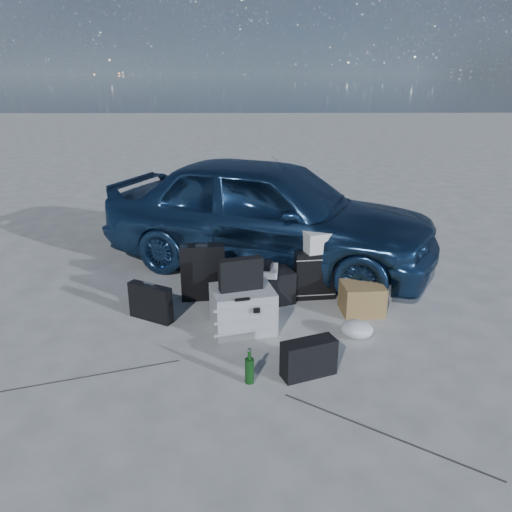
{
  "coord_description": "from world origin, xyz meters",
  "views": [
    {
      "loc": [
        -0.03,
        -4.06,
        2.38
      ],
      "look_at": [
        0.03,
        0.85,
        0.59
      ],
      "focal_mm": 35.0,
      "sensor_mm": 36.0,
      "label": 1
    }
  ],
  "objects": [
    {
      "name": "plastic_bag",
      "position": [
        0.99,
        0.17,
        0.09
      ],
      "size": [
        0.38,
        0.36,
        0.17
      ],
      "primitive_type": "ellipsoid",
      "rotation": [
        0.0,
        0.0,
        -0.36
      ],
      "color": "silver",
      "rests_on": "ground"
    },
    {
      "name": "green_bottle",
      "position": [
        -0.04,
        -0.57,
        0.15
      ],
      "size": [
        0.09,
        0.09,
        0.3
      ],
      "primitive_type": "cylinder",
      "rotation": [
        0.0,
        0.0,
        -0.22
      ],
      "color": "#0E3410",
      "rests_on": "ground"
    },
    {
      "name": "white_carton",
      "position": [
        0.71,
        1.1,
        0.66
      ],
      "size": [
        0.33,
        0.3,
        0.22
      ],
      "primitive_type": "cube",
      "rotation": [
        0.0,
        0.0,
        0.32
      ],
      "color": "silver",
      "rests_on": "suitcase_right"
    },
    {
      "name": "laptop_bag",
      "position": [
        -0.12,
        0.36,
        0.58
      ],
      "size": [
        0.43,
        0.22,
        0.32
      ],
      "primitive_type": "cube",
      "rotation": [
        0.0,
        0.0,
        0.29
      ],
      "color": "black",
      "rests_on": "pelican_case"
    },
    {
      "name": "pelican_case",
      "position": [
        -0.1,
        0.36,
        0.21
      ],
      "size": [
        0.68,
        0.6,
        0.43
      ],
      "primitive_type": "cube",
      "rotation": [
        0.0,
        0.0,
        0.24
      ],
      "color": "#ADAFB2",
      "rests_on": "ground"
    },
    {
      "name": "flat_box_white",
      "position": [
        0.06,
        0.91,
        0.4
      ],
      "size": [
        0.44,
        0.35,
        0.07
      ],
      "primitive_type": "cube",
      "rotation": [
        0.0,
        0.0,
        -0.09
      ],
      "color": "silver",
      "rests_on": "duffel_bag"
    },
    {
      "name": "cardboard_box",
      "position": [
        1.15,
        0.71,
        0.16
      ],
      "size": [
        0.45,
        0.4,
        0.32
      ],
      "primitive_type": "cube",
      "rotation": [
        0.0,
        0.0,
        0.07
      ],
      "color": "olive",
      "rests_on": "ground"
    },
    {
      "name": "suitcase_right",
      "position": [
        0.7,
        1.09,
        0.27
      ],
      "size": [
        0.47,
        0.21,
        0.55
      ],
      "primitive_type": "cube",
      "rotation": [
        0.0,
        0.0,
        0.11
      ],
      "color": "black",
      "rests_on": "ground"
    },
    {
      "name": "suitcase_left",
      "position": [
        -0.56,
        1.09,
        0.32
      ],
      "size": [
        0.5,
        0.23,
        0.63
      ],
      "primitive_type": "cube",
      "rotation": [
        0.0,
        0.0,
        0.12
      ],
      "color": "black",
      "rests_on": "ground"
    },
    {
      "name": "briefcase",
      "position": [
        -1.05,
        0.57,
        0.19
      ],
      "size": [
        0.48,
        0.33,
        0.38
      ],
      "primitive_type": "cube",
      "rotation": [
        0.0,
        0.0,
        -0.51
      ],
      "color": "black",
      "rests_on": "ground"
    },
    {
      "name": "ground",
      "position": [
        0.0,
        0.0,
        0.0
      ],
      "size": [
        60.0,
        60.0,
        0.0
      ],
      "primitive_type": "plane",
      "color": "#B5B5B0",
      "rests_on": "ground"
    },
    {
      "name": "messenger_bag",
      "position": [
        0.45,
        -0.46,
        0.16
      ],
      "size": [
        0.49,
        0.33,
        0.32
      ],
      "primitive_type": "cube",
      "rotation": [
        0.0,
        0.0,
        0.37
      ],
      "color": "black",
      "rests_on": "ground"
    },
    {
      "name": "duffel_bag",
      "position": [
        0.08,
        0.92,
        0.18
      ],
      "size": [
        0.79,
        0.55,
        0.36
      ],
      "primitive_type": "cube",
      "rotation": [
        0.0,
        0.0,
        0.37
      ],
      "color": "black",
      "rests_on": "ground"
    },
    {
      "name": "flat_box_black",
      "position": [
        0.06,
        0.91,
        0.47
      ],
      "size": [
        0.32,
        0.26,
        0.06
      ],
      "primitive_type": "cube",
      "rotation": [
        0.0,
        0.0,
        -0.21
      ],
      "color": "black",
      "rests_on": "flat_box_white"
    },
    {
      "name": "car",
      "position": [
        0.2,
        2.1,
        0.72
      ],
      "size": [
        4.55,
        3.2,
        1.44
      ],
      "primitive_type": "imported",
      "rotation": [
        0.0,
        0.0,
        1.17
      ],
      "color": "navy",
      "rests_on": "ground"
    }
  ]
}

